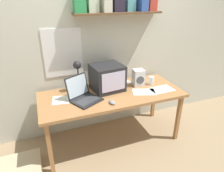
# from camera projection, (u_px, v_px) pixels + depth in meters

# --- Properties ---
(ground_plane) EXTENTS (12.00, 12.00, 0.00)m
(ground_plane) POSITION_uv_depth(u_px,v_px,m) (112.00, 138.00, 2.77)
(ground_plane) COLOR #9F8462
(back_wall) EXTENTS (5.60, 0.24, 2.60)m
(back_wall) POSITION_uv_depth(u_px,v_px,m) (100.00, 37.00, 2.60)
(back_wall) COLOR beige
(back_wall) RESTS_ON ground_plane
(corner_desk) EXTENTS (1.77, 0.73, 0.70)m
(corner_desk) POSITION_uv_depth(u_px,v_px,m) (112.00, 97.00, 2.50)
(corner_desk) COLOR #A97342
(corner_desk) RESTS_ON ground_plane
(crt_monitor) EXTENTS (0.41, 0.39, 0.33)m
(crt_monitor) POSITION_uv_depth(u_px,v_px,m) (107.00, 78.00, 2.52)
(crt_monitor) COLOR #232326
(crt_monitor) RESTS_ON corner_desk
(laptop) EXTENTS (0.42, 0.42, 0.27)m
(laptop) POSITION_uv_depth(u_px,v_px,m) (83.00, 94.00, 2.31)
(laptop) COLOR #232326
(laptop) RESTS_ON corner_desk
(desk_lamp) EXTENTS (0.12, 0.16, 0.40)m
(desk_lamp) POSITION_uv_depth(u_px,v_px,m) (78.00, 70.00, 2.42)
(desk_lamp) COLOR #232326
(desk_lamp) RESTS_ON corner_desk
(juice_glass) EXTENTS (0.07, 0.07, 0.11)m
(juice_glass) POSITION_uv_depth(u_px,v_px,m) (151.00, 81.00, 2.70)
(juice_glass) COLOR white
(juice_glass) RESTS_ON corner_desk
(space_heater) EXTENTS (0.15, 0.15, 0.22)m
(space_heater) POSITION_uv_depth(u_px,v_px,m) (138.00, 78.00, 2.66)
(space_heater) COLOR white
(space_heater) RESTS_ON corner_desk
(computer_mouse) EXTENTS (0.08, 0.11, 0.03)m
(computer_mouse) POSITION_uv_depth(u_px,v_px,m) (112.00, 102.00, 2.24)
(computer_mouse) COLOR gray
(computer_mouse) RESTS_ON corner_desk
(printed_handout) EXTENTS (0.33, 0.27, 0.00)m
(printed_handout) POSITION_uv_depth(u_px,v_px,m) (144.00, 92.00, 2.51)
(printed_handout) COLOR white
(printed_handout) RESTS_ON corner_desk
(open_notebook) EXTENTS (0.22, 0.24, 0.00)m
(open_notebook) POSITION_uv_depth(u_px,v_px,m) (61.00, 100.00, 2.32)
(open_notebook) COLOR white
(open_notebook) RESTS_ON corner_desk
(loose_paper_near_laptop) EXTENTS (0.24, 0.19, 0.00)m
(loose_paper_near_laptop) POSITION_uv_depth(u_px,v_px,m) (123.00, 83.00, 2.78)
(loose_paper_near_laptop) COLOR white
(loose_paper_near_laptop) RESTS_ON corner_desk
(loose_paper_near_monitor) EXTENTS (0.30, 0.21, 0.00)m
(loose_paper_near_monitor) POSITION_uv_depth(u_px,v_px,m) (162.00, 89.00, 2.58)
(loose_paper_near_monitor) COLOR white
(loose_paper_near_monitor) RESTS_ON corner_desk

